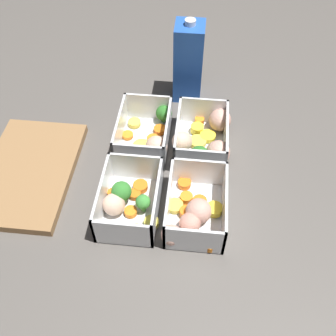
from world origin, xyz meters
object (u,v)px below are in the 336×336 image
Objects in this scene: container_far_left at (128,201)px; juice_carton at (188,62)px; container_near_right at (205,139)px; container_near_left at (193,212)px; container_far_right at (149,135)px.

juice_carton reaches higher than container_far_left.
container_near_right is 0.20m from juice_carton.
container_near_left is at bearing -174.06° from juice_carton.
container_near_right is at bearing -3.92° from container_near_left.
container_near_left is 0.19m from container_near_right.
juice_carton is (0.37, 0.04, 0.07)m from container_near_left.
container_near_left is at bearing 176.08° from container_near_right.
juice_carton is (0.18, -0.07, 0.07)m from container_far_right.
container_near_left is 1.05× the size of container_far_left.
container_far_left is at bearing 174.80° from container_far_right.
container_near_right and container_far_right have the same top height.
container_far_left is at bearing 166.11° from juice_carton.
container_near_right is (0.19, -0.01, 0.00)m from container_near_left.
juice_carton is at bearing -13.89° from container_far_left.
container_near_left and container_near_right have the same top height.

